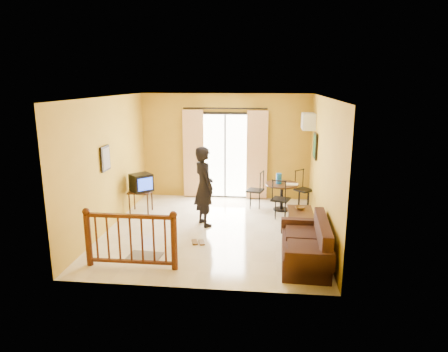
# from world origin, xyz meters

# --- Properties ---
(ground) EXTENTS (5.00, 5.00, 0.00)m
(ground) POSITION_xyz_m (0.00, 0.00, 0.00)
(ground) COLOR beige
(ground) RESTS_ON ground
(room_shell) EXTENTS (5.00, 5.00, 5.00)m
(room_shell) POSITION_xyz_m (0.00, 0.00, 1.70)
(room_shell) COLOR white
(room_shell) RESTS_ON ground
(balcony_door) EXTENTS (2.25, 0.14, 2.46)m
(balcony_door) POSITION_xyz_m (0.00, 2.43, 1.19)
(balcony_door) COLOR black
(balcony_door) RESTS_ON ground
(tv_table) EXTENTS (0.53, 0.44, 0.54)m
(tv_table) POSITION_xyz_m (-1.90, 0.99, 0.46)
(tv_table) COLOR black
(tv_table) RESTS_ON ground
(television) EXTENTS (0.62, 0.62, 0.42)m
(television) POSITION_xyz_m (-1.87, 0.99, 0.74)
(television) COLOR black
(television) RESTS_ON tv_table
(picture_left) EXTENTS (0.05, 0.42, 0.52)m
(picture_left) POSITION_xyz_m (-2.22, -0.20, 1.55)
(picture_left) COLOR black
(picture_left) RESTS_ON room_shell
(dining_table) EXTENTS (0.81, 0.81, 0.67)m
(dining_table) POSITION_xyz_m (1.50, 1.52, 0.53)
(dining_table) COLOR black
(dining_table) RESTS_ON ground
(water_jug) EXTENTS (0.14, 0.14, 0.26)m
(water_jug) POSITION_xyz_m (1.41, 1.51, 0.80)
(water_jug) COLOR #1250A9
(water_jug) RESTS_ON dining_table
(serving_tray) EXTENTS (0.30, 0.21, 0.02)m
(serving_tray) POSITION_xyz_m (1.73, 1.42, 0.68)
(serving_tray) COLOR white
(serving_tray) RESTS_ON dining_table
(dining_chairs) EXTENTS (1.75, 1.42, 0.95)m
(dining_chairs) POSITION_xyz_m (1.45, 1.45, 0.00)
(dining_chairs) COLOR black
(dining_chairs) RESTS_ON ground
(air_conditioner) EXTENTS (0.31, 0.60, 0.40)m
(air_conditioner) POSITION_xyz_m (2.09, 1.95, 2.15)
(air_conditioner) COLOR white
(air_conditioner) RESTS_ON room_shell
(botanical_print) EXTENTS (0.05, 0.50, 0.60)m
(botanical_print) POSITION_xyz_m (2.22, 1.30, 1.65)
(botanical_print) COLOR black
(botanical_print) RESTS_ON room_shell
(coffee_table) EXTENTS (0.52, 0.94, 0.42)m
(coffee_table) POSITION_xyz_m (1.85, 0.18, 0.28)
(coffee_table) COLOR black
(coffee_table) RESTS_ON ground
(bowl) EXTENTS (0.22, 0.22, 0.06)m
(bowl) POSITION_xyz_m (1.85, 0.32, 0.45)
(bowl) COLOR brown
(bowl) RESTS_ON coffee_table
(sofa) EXTENTS (0.82, 1.69, 0.80)m
(sofa) POSITION_xyz_m (1.85, -1.44, 0.30)
(sofa) COLOR black
(sofa) RESTS_ON ground
(standing_person) EXTENTS (0.70, 0.77, 1.76)m
(standing_person) POSITION_xyz_m (-0.24, 0.29, 0.88)
(standing_person) COLOR black
(standing_person) RESTS_ON ground
(stair_balustrade) EXTENTS (1.63, 0.13, 1.04)m
(stair_balustrade) POSITION_xyz_m (-1.15, -1.90, 0.56)
(stair_balustrade) COLOR #471E0F
(stair_balustrade) RESTS_ON ground
(doormat) EXTENTS (0.63, 0.44, 0.02)m
(doormat) POSITION_xyz_m (-1.06, -1.47, 0.01)
(doormat) COLOR #61584E
(doormat) RESTS_ON ground
(sandals) EXTENTS (0.31, 0.27, 0.03)m
(sandals) POSITION_xyz_m (-0.20, -0.75, 0.01)
(sandals) COLOR brown
(sandals) RESTS_ON ground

